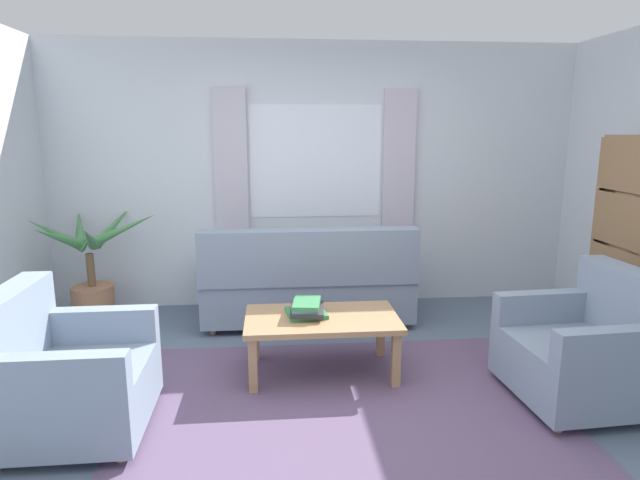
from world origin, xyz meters
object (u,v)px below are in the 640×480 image
(book_stack_on_table, at_px, (307,309))
(coffee_table, at_px, (322,324))
(armchair_right, at_px, (587,349))
(couch, at_px, (308,283))
(potted_plant, at_px, (92,275))
(armchair_left, at_px, (65,376))

(book_stack_on_table, bearing_deg, coffee_table, -20.00)
(armchair_right, height_order, coffee_table, armchair_right)
(couch, height_order, book_stack_on_table, couch)
(couch, height_order, armchair_right, couch)
(couch, relative_size, potted_plant, 1.67)
(armchair_right, distance_m, book_stack_on_table, 1.89)
(armchair_left, bearing_deg, potted_plant, 12.59)
(armchair_right, bearing_deg, potted_plant, -119.16)
(couch, height_order, potted_plant, potted_plant)
(book_stack_on_table, bearing_deg, armchair_left, -155.03)
(armchair_left, bearing_deg, couch, -42.08)
(coffee_table, height_order, book_stack_on_table, book_stack_on_table)
(potted_plant, bearing_deg, armchair_left, -76.88)
(couch, relative_size, armchair_left, 2.16)
(coffee_table, bearing_deg, potted_plant, 148.23)
(book_stack_on_table, height_order, potted_plant, potted_plant)
(couch, xyz_separation_m, armchair_right, (1.72, -1.63, -0.01))
(armchair_left, relative_size, potted_plant, 0.77)
(armchair_left, xyz_separation_m, armchair_right, (3.25, 0.09, 0.00))
(armchair_left, relative_size, armchair_right, 0.99)
(coffee_table, bearing_deg, book_stack_on_table, 160.00)
(coffee_table, relative_size, potted_plant, 0.97)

